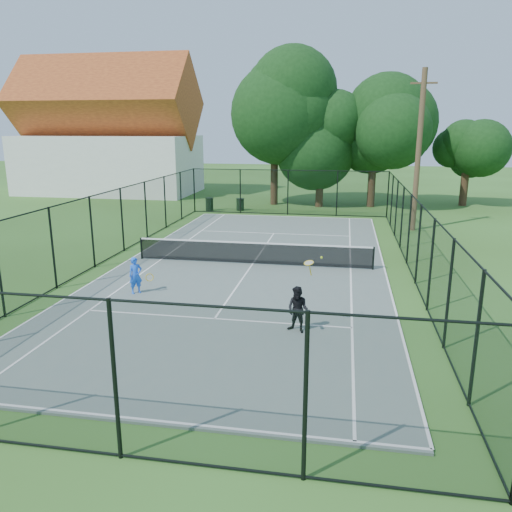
% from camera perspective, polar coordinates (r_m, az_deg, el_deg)
% --- Properties ---
extents(ground, '(120.00, 120.00, 0.00)m').
position_cam_1_polar(ground, '(21.28, -0.38, -1.06)').
color(ground, '#32551D').
extents(tennis_court, '(11.00, 24.00, 0.06)m').
position_cam_1_polar(tennis_court, '(21.27, -0.38, -0.98)').
color(tennis_court, slate).
rests_on(tennis_court, ground).
extents(tennis_net, '(10.08, 0.08, 0.95)m').
position_cam_1_polar(tennis_net, '(21.13, -0.38, 0.45)').
color(tennis_net, black).
rests_on(tennis_net, tennis_court).
extents(fence, '(13.10, 26.10, 3.00)m').
position_cam_1_polar(fence, '(20.92, -0.38, 2.90)').
color(fence, black).
rests_on(fence, ground).
extents(tree_near_left, '(8.22, 8.22, 10.72)m').
position_cam_1_polar(tree_near_left, '(37.99, 2.16, 15.82)').
color(tree_near_left, '#332114').
rests_on(tree_near_left, ground).
extents(tree_near_mid, '(5.96, 5.96, 7.79)m').
position_cam_1_polar(tree_near_mid, '(37.07, 7.44, 12.96)').
color(tree_near_mid, '#332114').
rests_on(tree_near_mid, ground).
extents(tree_near_right, '(6.38, 6.38, 8.80)m').
position_cam_1_polar(tree_near_right, '(37.75, 13.41, 13.94)').
color(tree_near_right, '#332114').
rests_on(tree_near_right, ground).
extents(tree_far_right, '(4.32, 4.32, 5.72)m').
position_cam_1_polar(tree_far_right, '(40.49, 22.98, 10.29)').
color(tree_far_right, '#332114').
rests_on(tree_far_right, ground).
extents(building, '(15.30, 8.15, 11.87)m').
position_cam_1_polar(building, '(46.98, -16.54, 12.95)').
color(building, silver).
rests_on(building, ground).
extents(trash_bin_left, '(0.58, 0.58, 0.92)m').
position_cam_1_polar(trash_bin_left, '(35.47, -5.35, 5.92)').
color(trash_bin_left, black).
rests_on(trash_bin_left, ground).
extents(trash_bin_right, '(0.58, 0.58, 0.86)m').
position_cam_1_polar(trash_bin_right, '(35.45, -1.82, 5.92)').
color(trash_bin_right, black).
rests_on(trash_bin_right, ground).
extents(utility_pole, '(1.40, 0.30, 8.79)m').
position_cam_1_polar(utility_pole, '(29.45, 18.09, 11.36)').
color(utility_pole, '#4C3823').
rests_on(utility_pole, ground).
extents(player_blue, '(0.86, 0.54, 1.29)m').
position_cam_1_polar(player_blue, '(17.87, -13.58, -2.17)').
color(player_blue, blue).
rests_on(player_blue, tennis_court).
extents(player_black, '(1.02, 1.03, 2.08)m').
position_cam_1_polar(player_black, '(14.17, 4.81, -6.09)').
color(player_black, black).
rests_on(player_black, tennis_court).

